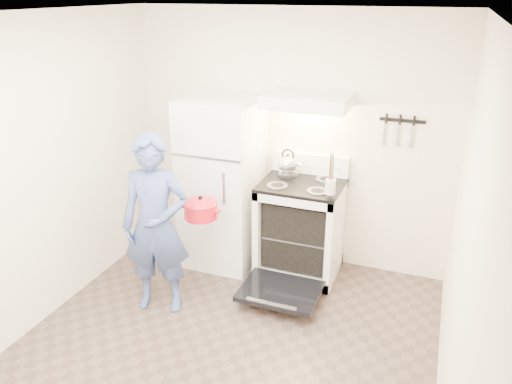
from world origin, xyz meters
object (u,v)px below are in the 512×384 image
stove_body (300,230)px  tea_kettle (288,163)px  refrigerator (222,183)px  person (156,225)px  dutch_oven (201,210)px

stove_body → tea_kettle: size_ratio=3.32×
refrigerator → person: refrigerator is taller
stove_body → tea_kettle: bearing=147.4°
tea_kettle → refrigerator: bearing=-167.4°
person → dutch_oven: 0.42m
stove_body → tea_kettle: tea_kettle is taller
stove_body → tea_kettle: (-0.18, 0.12, 0.63)m
stove_body → person: person is taller
tea_kettle → dutch_oven: 0.99m
stove_body → dutch_oven: (-0.72, -0.68, 0.38)m
person → stove_body: bearing=30.9°
tea_kettle → stove_body: bearing=-32.6°
refrigerator → stove_body: refrigerator is taller
dutch_oven → refrigerator: bearing=97.7°
refrigerator → person: bearing=-100.1°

